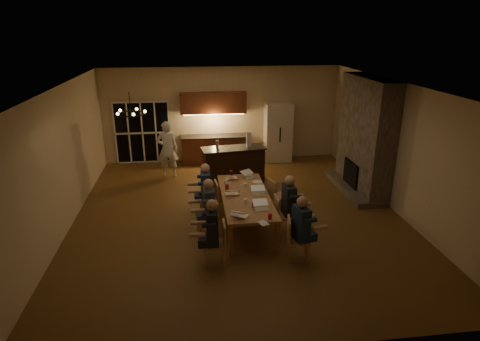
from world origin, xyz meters
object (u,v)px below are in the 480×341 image
object	(u,v)px
laptop_c	(232,189)
mug_front	(245,201)
bar_island	(234,165)
person_left_mid	(209,208)
chair_left_far	(208,200)
plate_far	(257,182)
laptop_a	(240,211)
laptop_d	(258,190)
standing_person	(167,149)
can_silver	(253,205)
plate_left	(237,214)
laptop_f	(250,174)
mug_mid	(245,185)
can_right	(262,187)
plate_near	(263,205)
redcup_near	(270,216)
person_left_far	(206,190)
dining_table	(245,210)
person_right_near	(301,229)
laptop_b	(261,205)
laptop_e	(231,174)
chair_right_mid	(285,215)
redcup_mid	(227,187)
chair_right_near	(298,239)
chandelier	(131,114)
mug_back	(225,182)
chair_left_mid	(207,220)
chair_right_far	(279,196)
person_right_mid	(289,205)
bar_blender	(249,140)
bar_bottle	(217,144)

from	to	relation	value
laptop_c	mug_front	world-z (taller)	laptop_c
bar_island	person_left_mid	world-z (taller)	person_left_mid
chair_left_far	plate_far	distance (m)	1.31
laptop_a	laptop_d	distance (m)	1.17
standing_person	mug_front	bearing A→B (deg)	118.03
can_silver	plate_left	bearing A→B (deg)	-143.71
laptop_f	mug_mid	world-z (taller)	laptop_f
can_right	plate_near	world-z (taller)	can_right
laptop_d	redcup_near	size ratio (longest dim) A/B	2.67
person_left_far	mug_mid	distance (m)	0.98
dining_table	person_right_near	xyz separation A→B (m)	(0.88, -1.63, 0.31)
laptop_b	can_silver	size ratio (longest dim) A/B	2.67
laptop_d	laptop_e	size ratio (longest dim) A/B	1.00
person_left_mid	plate_left	bearing A→B (deg)	42.81
laptop_c	plate_near	bearing A→B (deg)	127.65
standing_person	plate_left	bearing A→B (deg)	112.35
laptop_c	chair_right_mid	bearing A→B (deg)	148.56
laptop_e	redcup_mid	distance (m)	0.71
chair_right_near	mug_front	size ratio (longest dim) A/B	8.90
person_right_near	mug_mid	xyz separation A→B (m)	(-0.81, 2.14, 0.11)
chandelier	mug_back	distance (m)	2.92
laptop_b	mug_front	world-z (taller)	laptop_b
redcup_mid	laptop_f	bearing A→B (deg)	45.99
chair_right_near	mug_mid	distance (m)	2.29
chandelier	laptop_a	bearing A→B (deg)	-24.40
chair_left_mid	chandelier	world-z (taller)	chandelier
chair_right_far	redcup_mid	xyz separation A→B (m)	(-1.31, -0.13, 0.37)
dining_table	person_right_near	distance (m)	1.88
laptop_b	laptop_d	bearing A→B (deg)	82.39
bar_island	person_right_mid	world-z (taller)	person_right_mid
mug_mid	plate_far	xyz separation A→B (m)	(0.34, 0.27, -0.04)
dining_table	standing_person	xyz separation A→B (m)	(-1.93, 3.49, 0.51)
laptop_b	can_silver	xyz separation A→B (m)	(-0.16, 0.12, -0.05)
chair_left_mid	standing_person	bearing A→B (deg)	-173.61
person_left_mid	can_silver	world-z (taller)	person_left_mid
standing_person	bar_blender	xyz separation A→B (m)	(2.42, -0.69, 0.41)
person_left_far	can_silver	distance (m)	1.57
mug_front	plate_near	size ratio (longest dim) A/B	0.43
laptop_d	standing_person	bearing A→B (deg)	124.28
person_right_near	redcup_near	world-z (taller)	person_right_near
mug_front	bar_blender	size ratio (longest dim) A/B	0.23
chair_left_far	redcup_near	bearing A→B (deg)	27.75
dining_table	redcup_near	size ratio (longest dim) A/B	23.32
standing_person	chandelier	distance (m)	4.04
person_left_far	laptop_f	xyz separation A→B (m)	(1.16, 0.56, 0.17)
chair_left_mid	can_right	xyz separation A→B (m)	(1.38, 0.83, 0.37)
chair_right_far	laptop_c	world-z (taller)	laptop_c
mug_back	redcup_near	distance (m)	2.14
laptop_f	plate_far	distance (m)	0.38
redcup_near	bar_bottle	bearing A→B (deg)	100.82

